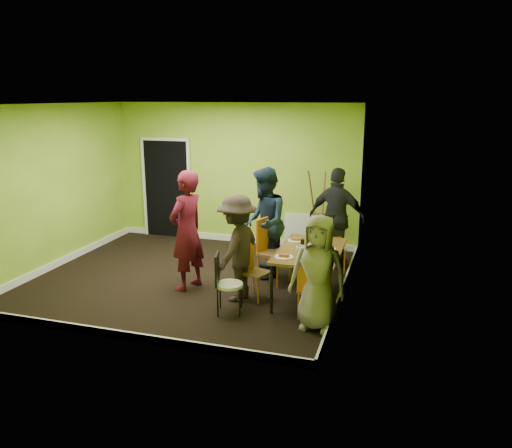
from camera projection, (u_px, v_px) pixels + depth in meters
The scene contains 28 objects.
ground at pixel (191, 278), 8.25m from camera, with size 5.00×5.00×0.00m, color black.
room_walls at pixel (189, 219), 8.05m from camera, with size 5.04×4.54×2.82m.
dining_table at pixel (310, 253), 7.27m from camera, with size 0.90×1.50×0.75m.
chair_left_far at pixel (270, 246), 7.97m from camera, with size 0.55×0.55×1.04m.
chair_left_near at pixel (252, 267), 7.36m from camera, with size 0.45×0.44×0.85m.
chair_back_end at pixel (332, 231), 8.54m from camera, with size 0.52×0.57×0.95m.
chair_front_end at pixel (311, 286), 6.61m from camera, with size 0.38×0.39×0.85m.
chair_bentwood at pixel (225, 280), 6.83m from camera, with size 0.41×0.40×0.85m.
easel at pixel (324, 213), 9.41m from camera, with size 0.64×0.60×1.59m.
plate_near_left at pixel (295, 240), 7.69m from camera, with size 0.24×0.24×0.01m, color white.
plate_near_right at pixel (284, 257), 6.91m from camera, with size 0.26×0.26×0.01m, color white.
plate_far_back at pixel (320, 240), 7.71m from camera, with size 0.23×0.23×0.01m, color white.
plate_far_front at pixel (305, 260), 6.78m from camera, with size 0.23×0.23×0.01m, color white.
plate_wall_back at pixel (328, 249), 7.28m from camera, with size 0.24×0.24×0.01m, color white.
plate_wall_front at pixel (318, 256), 6.96m from camera, with size 0.24×0.24×0.01m, color white.
thermos at pixel (310, 242), 7.21m from camera, with size 0.08×0.08×0.23m, color white.
blue_bottle at pixel (321, 250), 6.87m from camera, with size 0.07×0.07×0.21m, color #1B2FD0.
orange_bottle at pixel (309, 244), 7.40m from camera, with size 0.04×0.04×0.08m, color orange.
glass_mid at pixel (302, 242), 7.44m from camera, with size 0.06×0.06×0.10m, color black.
glass_back at pixel (317, 240), 7.55m from camera, with size 0.06×0.06×0.10m, color black.
glass_front at pixel (308, 258), 6.73m from camera, with size 0.07×0.07×0.09m, color black.
cup_a at pixel (301, 249), 7.09m from camera, with size 0.13×0.13×0.10m, color white.
cup_b at pixel (323, 246), 7.27m from camera, with size 0.09×0.09×0.08m, color white.
person_standing at pixel (187, 231), 7.59m from camera, with size 0.68×0.44×1.86m, color #540E1D.
person_left_far at pixel (264, 223), 8.14m from camera, with size 0.88×0.69×1.81m, color #142233.
person_left_near at pixel (237, 248), 7.21m from camera, with size 1.01×0.58×1.57m, color black.
person_back_end at pixel (337, 218), 8.63m from camera, with size 1.02×0.43×1.74m, color black.
person_front_end at pixel (318, 273), 6.30m from camera, with size 0.74×0.48×1.50m, color gray.
Camera 1 is at (3.28, -7.12, 2.92)m, focal length 35.00 mm.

